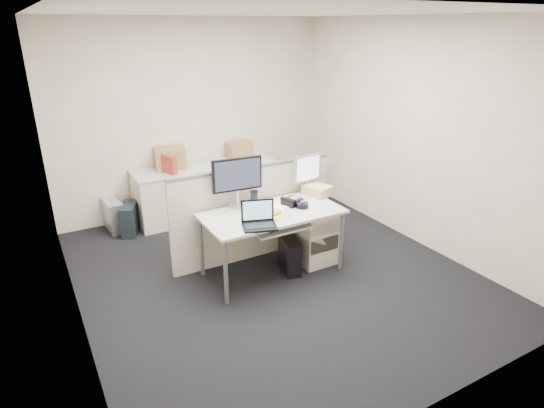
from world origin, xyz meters
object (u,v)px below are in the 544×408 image
desk (272,218)px  desk_phone (292,202)px  laptop (259,216)px  monitor_main (237,183)px

desk → desk_phone: desk_phone is taller
laptop → desk_phone: laptop is taller
laptop → desk_phone: (0.60, 0.36, -0.09)m
desk → desk_phone: size_ratio=7.34×
laptop → desk_phone: size_ratio=1.62×
desk → laptop: laptop is taller
desk → monitor_main: size_ratio=2.70×
monitor_main → laptop: (-0.05, -0.60, -0.15)m
monitor_main → laptop: 0.62m
desk → laptop: bearing=-137.0°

